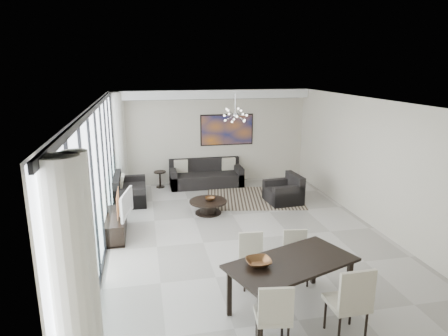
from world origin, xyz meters
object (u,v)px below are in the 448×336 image
object	(u,v)px
coffee_table	(208,206)
tv_console	(116,225)
television	(122,204)
dining_table	(291,267)
sofa_main	(206,177)

from	to	relation	value
coffee_table	tv_console	size ratio (longest dim) A/B	0.66
television	dining_table	bearing A→B (deg)	-131.11
television	coffee_table	bearing A→B (deg)	-53.60
sofa_main	dining_table	distance (m)	6.69
tv_console	television	xyz separation A→B (m)	(0.16, -0.05, 0.50)
tv_console	television	distance (m)	0.53
sofa_main	dining_table	world-z (taller)	dining_table
sofa_main	dining_table	bearing A→B (deg)	-88.18
tv_console	dining_table	world-z (taller)	dining_table
sofa_main	tv_console	size ratio (longest dim) A/B	1.54
coffee_table	television	distance (m)	2.30
tv_console	television	bearing A→B (deg)	-18.37
tv_console	television	size ratio (longest dim) A/B	1.50
coffee_table	tv_console	bearing A→B (deg)	-157.71
television	sofa_main	bearing A→B (deg)	-24.01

